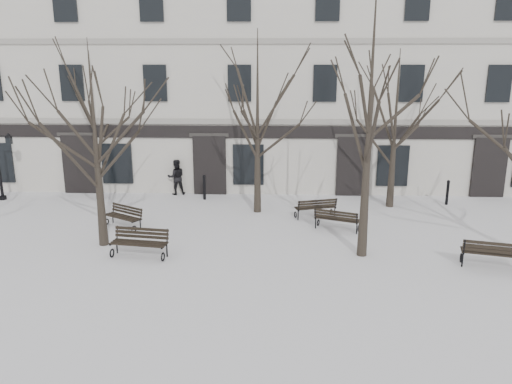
# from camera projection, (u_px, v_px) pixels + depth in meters

# --- Properties ---
(ground) EXTENTS (100.00, 100.00, 0.00)m
(ground) POSITION_uv_depth(u_px,v_px,m) (283.00, 254.00, 17.03)
(ground) COLOR silver
(ground) RESTS_ON ground
(building) EXTENTS (40.40, 10.20, 11.40)m
(building) POSITION_uv_depth(u_px,v_px,m) (281.00, 78.00, 28.16)
(building) COLOR #BBB6AD
(building) RESTS_ON ground
(tree_1) EXTENTS (4.72, 4.72, 6.74)m
(tree_1) POSITION_uv_depth(u_px,v_px,m) (95.00, 128.00, 16.87)
(tree_1) COLOR black
(tree_1) RESTS_ON ground
(tree_2) EXTENTS (6.25, 6.25, 8.93)m
(tree_2) POSITION_uv_depth(u_px,v_px,m) (371.00, 88.00, 15.55)
(tree_2) COLOR black
(tree_2) RESTS_ON ground
(tree_4) EXTENTS (5.20, 5.20, 7.43)m
(tree_4) POSITION_uv_depth(u_px,v_px,m) (92.00, 101.00, 22.77)
(tree_4) COLOR black
(tree_4) RESTS_ON ground
(tree_5) EXTENTS (5.38, 5.38, 7.68)m
(tree_5) POSITION_uv_depth(u_px,v_px,m) (258.00, 101.00, 20.68)
(tree_5) COLOR black
(tree_5) RESTS_ON ground
(tree_6) EXTENTS (4.85, 4.85, 6.92)m
(tree_6) POSITION_uv_depth(u_px,v_px,m) (396.00, 111.00, 21.59)
(tree_6) COLOR black
(tree_6) RESTS_ON ground
(bench_0) EXTENTS (1.98, 0.96, 0.96)m
(bench_0) POSITION_uv_depth(u_px,v_px,m) (140.00, 242.00, 16.72)
(bench_0) COLOR black
(bench_0) RESTS_ON ground
(bench_1) EXTENTS (1.81, 1.22, 0.87)m
(bench_1) POSITION_uv_depth(u_px,v_px,m) (337.00, 219.00, 19.33)
(bench_1) COLOR black
(bench_1) RESTS_ON ground
(bench_2) EXTENTS (2.05, 1.17, 0.98)m
(bench_2) POSITION_uv_depth(u_px,v_px,m) (494.00, 253.00, 15.71)
(bench_2) COLOR black
(bench_2) RESTS_ON ground
(bench_3) EXTENTS (1.73, 1.40, 0.85)m
(bench_3) POSITION_uv_depth(u_px,v_px,m) (124.00, 216.00, 19.72)
(bench_3) COLOR black
(bench_3) RESTS_ON ground
(bench_4) EXTENTS (1.81, 1.08, 0.87)m
(bench_4) POSITION_uv_depth(u_px,v_px,m) (316.00, 207.00, 20.88)
(bench_4) COLOR black
(bench_4) RESTS_ON ground
(lamp_post) EXTENTS (1.00, 0.37, 3.18)m
(lamp_post) POSITION_uv_depth(u_px,v_px,m) (3.00, 162.00, 23.33)
(lamp_post) COLOR black
(lamp_post) RESTS_ON ground
(bollard_a) EXTENTS (0.15, 0.15, 1.20)m
(bollard_a) POSITION_uv_depth(u_px,v_px,m) (204.00, 186.00, 23.68)
(bollard_a) COLOR black
(bollard_a) RESTS_ON ground
(bollard_b) EXTENTS (0.15, 0.15, 1.16)m
(bollard_b) POSITION_uv_depth(u_px,v_px,m) (448.00, 191.00, 22.82)
(bollard_b) COLOR black
(bollard_b) RESTS_ON ground
(pedestrian_b) EXTENTS (1.01, 0.88, 1.74)m
(pedestrian_b) POSITION_uv_depth(u_px,v_px,m) (177.00, 194.00, 24.75)
(pedestrian_b) COLOR black
(pedestrian_b) RESTS_ON ground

